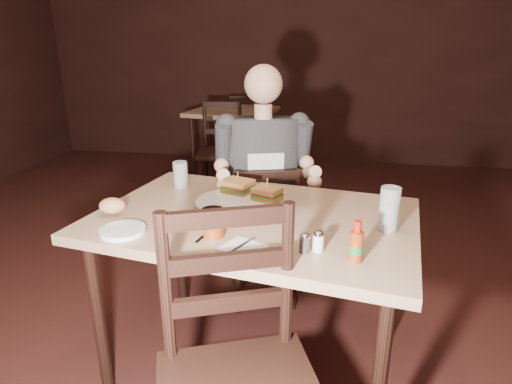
% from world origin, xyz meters
% --- Properties ---
extents(room_shell, '(7.00, 7.00, 7.00)m').
position_xyz_m(room_shell, '(0.00, 0.00, 1.40)').
color(room_shell, black).
rests_on(room_shell, ground).
extents(main_table, '(1.38, 1.03, 0.77)m').
position_xyz_m(main_table, '(0.25, -0.29, 0.69)').
color(main_table, tan).
rests_on(main_table, ground).
extents(bg_table, '(0.91, 0.91, 0.77)m').
position_xyz_m(bg_table, '(-0.45, 2.49, 0.68)').
color(bg_table, tan).
rests_on(bg_table, ground).
extents(chair_far, '(0.48, 0.51, 0.83)m').
position_xyz_m(chair_far, '(0.19, 0.32, 0.41)').
color(chair_far, black).
rests_on(chair_far, ground).
extents(bg_chair_far, '(0.50, 0.52, 0.87)m').
position_xyz_m(bg_chair_far, '(-0.45, 3.04, 0.43)').
color(bg_chair_far, black).
rests_on(bg_chair_far, ground).
extents(bg_chair_near, '(0.47, 0.51, 0.90)m').
position_xyz_m(bg_chair_near, '(-0.45, 1.94, 0.45)').
color(bg_chair_near, black).
rests_on(bg_chair_near, ground).
extents(diner, '(0.61, 0.54, 0.90)m').
position_xyz_m(diner, '(0.20, 0.28, 0.88)').
color(diner, '#343639').
rests_on(diner, chair_far).
extents(dinner_plate, '(0.35, 0.35, 0.02)m').
position_xyz_m(dinner_plate, '(0.14, -0.20, 0.78)').
color(dinner_plate, white).
rests_on(dinner_plate, main_table).
extents(sandwich_left, '(0.15, 0.14, 0.10)m').
position_xyz_m(sandwich_left, '(0.14, -0.09, 0.84)').
color(sandwich_left, '#CA8A45').
rests_on(sandwich_left, dinner_plate).
extents(sandwich_right, '(0.14, 0.13, 0.10)m').
position_xyz_m(sandwich_right, '(0.28, -0.17, 0.84)').
color(sandwich_right, '#CA8A45').
rests_on(sandwich_right, dinner_plate).
extents(fries_pile, '(0.25, 0.19, 0.04)m').
position_xyz_m(fries_pile, '(0.14, -0.37, 0.81)').
color(fries_pile, '#F6C66B').
rests_on(fries_pile, dinner_plate).
extents(ketchup_dollop, '(0.04, 0.04, 0.01)m').
position_xyz_m(ketchup_dollop, '(0.33, -0.31, 0.79)').
color(ketchup_dollop, maroon).
rests_on(ketchup_dollop, dinner_plate).
extents(glass_left, '(0.08, 0.08, 0.13)m').
position_xyz_m(glass_left, '(-0.15, -0.01, 0.83)').
color(glass_left, silver).
rests_on(glass_left, main_table).
extents(glass_right, '(0.08, 0.08, 0.16)m').
position_xyz_m(glass_right, '(0.76, -0.35, 0.85)').
color(glass_right, silver).
rests_on(glass_right, main_table).
extents(hot_sauce, '(0.05, 0.05, 0.14)m').
position_xyz_m(hot_sauce, '(0.63, -0.62, 0.84)').
color(hot_sauce, maroon).
rests_on(hot_sauce, main_table).
extents(salt_shaker, '(0.04, 0.04, 0.07)m').
position_xyz_m(salt_shaker, '(0.51, -0.56, 0.80)').
color(salt_shaker, white).
rests_on(salt_shaker, main_table).
extents(pepper_shaker, '(0.04, 0.04, 0.06)m').
position_xyz_m(pepper_shaker, '(0.46, -0.58, 0.80)').
color(pepper_shaker, '#38332D').
rests_on(pepper_shaker, main_table).
extents(syrup_dispenser, '(0.09, 0.09, 0.10)m').
position_xyz_m(syrup_dispenser, '(0.14, -0.51, 0.82)').
color(syrup_dispenser, maroon).
rests_on(syrup_dispenser, main_table).
extents(napkin, '(0.17, 0.17, 0.00)m').
position_xyz_m(napkin, '(0.26, -0.58, 0.77)').
color(napkin, white).
rests_on(napkin, main_table).
extents(knife, '(0.06, 0.21, 0.01)m').
position_xyz_m(knife, '(0.12, -0.48, 0.78)').
color(knife, silver).
rests_on(knife, napkin).
extents(fork, '(0.07, 0.14, 0.00)m').
position_xyz_m(fork, '(0.25, -0.58, 0.77)').
color(fork, silver).
rests_on(fork, napkin).
extents(side_plate, '(0.18, 0.18, 0.01)m').
position_xyz_m(side_plate, '(-0.19, -0.54, 0.78)').
color(side_plate, white).
rests_on(side_plate, main_table).
extents(bread_roll, '(0.12, 0.10, 0.06)m').
position_xyz_m(bread_roll, '(-0.30, -0.39, 0.81)').
color(bread_roll, tan).
rests_on(bread_roll, side_plate).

